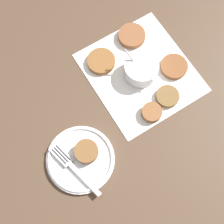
{
  "coord_description": "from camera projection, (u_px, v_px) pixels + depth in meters",
  "views": [
    {
      "loc": [
        0.3,
        -0.32,
        0.83
      ],
      "look_at": [
        0.08,
        -0.17,
        0.02
      ],
      "focal_mm": 50.0,
      "sensor_mm": 36.0,
      "label": 1
    }
  ],
  "objects": [
    {
      "name": "ground_plane",
      "position": [
        142.0,
        62.0,
        0.92
      ],
      "size": [
        4.0,
        4.0,
        0.0
      ],
      "primitive_type": "plane",
      "color": "#4C3828"
    },
    {
      "name": "fritter_0",
      "position": [
        152.0,
        112.0,
        0.85
      ],
      "size": [
        0.06,
        0.06,
        0.02
      ],
      "color": "brown",
      "rests_on": "napkin"
    },
    {
      "name": "fritter_3",
      "position": [
        168.0,
        96.0,
        0.87
      ],
      "size": [
        0.07,
        0.07,
        0.01
      ],
      "color": "brown",
      "rests_on": "napkin"
    },
    {
      "name": "fritter_1",
      "position": [
        174.0,
        67.0,
        0.9
      ],
      "size": [
        0.08,
        0.08,
        0.01
      ],
      "color": "brown",
      "rests_on": "napkin"
    },
    {
      "name": "serving_plate",
      "position": [
        80.0,
        159.0,
        0.82
      ],
      "size": [
        0.18,
        0.18,
        0.02
      ],
      "color": "silver",
      "rests_on": "ground_plane"
    },
    {
      "name": "fork",
      "position": [
        70.0,
        164.0,
        0.8
      ],
      "size": [
        0.18,
        0.05,
        0.0
      ],
      "color": "silver",
      "rests_on": "serving_plate"
    },
    {
      "name": "fritter_4",
      "position": [
        101.0,
        61.0,
        0.91
      ],
      "size": [
        0.08,
        0.08,
        0.01
      ],
      "color": "brown",
      "rests_on": "napkin"
    },
    {
      "name": "fritter_2",
      "position": [
        132.0,
        36.0,
        0.93
      ],
      "size": [
        0.08,
        0.08,
        0.02
      ],
      "color": "brown",
      "rests_on": "napkin"
    },
    {
      "name": "sauce_bowl",
      "position": [
        141.0,
        70.0,
        0.88
      ],
      "size": [
        0.11,
        0.1,
        0.08
      ],
      "color": "silver",
      "rests_on": "napkin"
    },
    {
      "name": "fritter_on_plate",
      "position": [
        86.0,
        151.0,
        0.81
      ],
      "size": [
        0.06,
        0.06,
        0.02
      ],
      "color": "brown",
      "rests_on": "serving_plate"
    },
    {
      "name": "napkin",
      "position": [
        141.0,
        72.0,
        0.91
      ],
      "size": [
        0.33,
        0.3,
        0.0
      ],
      "color": "white",
      "rests_on": "ground_plane"
    }
  ]
}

